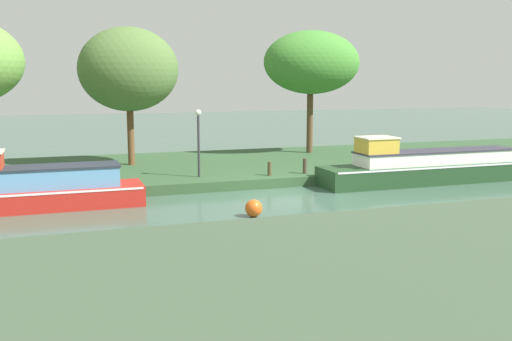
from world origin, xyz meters
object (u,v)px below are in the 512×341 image
(lamp_post, at_px, (199,134))
(channel_buoy, at_px, (254,208))
(forest_barge, at_px, (434,167))
(willow_tree_centre, at_px, (129,70))
(mooring_post_far, at_px, (270,169))
(willow_tree_right, at_px, (312,63))
(red_narrowboat, at_px, (32,190))
(mooring_post_near, at_px, (305,166))

(lamp_post, xyz_separation_m, channel_buoy, (0.41, -5.67, -1.85))
(forest_barge, distance_m, willow_tree_centre, 14.12)
(willow_tree_centre, distance_m, mooring_post_far, 8.13)
(willow_tree_right, bearing_deg, channel_buoy, -122.09)
(red_narrowboat, bearing_deg, mooring_post_far, 9.95)
(forest_barge, xyz_separation_m, red_narrowboat, (-15.89, -0.00, -0.01))
(red_narrowboat, relative_size, willow_tree_centre, 1.19)
(red_narrowboat, height_order, willow_tree_right, willow_tree_right)
(willow_tree_centre, height_order, lamp_post, willow_tree_centre)
(willow_tree_centre, height_order, channel_buoy, willow_tree_centre)
(willow_tree_centre, distance_m, lamp_post, 5.52)
(red_narrowboat, bearing_deg, channel_buoy, -27.67)
(mooring_post_far, bearing_deg, willow_tree_centre, 135.28)
(channel_buoy, bearing_deg, willow_tree_centre, 104.42)
(red_narrowboat, xyz_separation_m, mooring_post_far, (9.06, 1.59, 0.04))
(lamp_post, bearing_deg, forest_barge, -12.79)
(mooring_post_far, bearing_deg, mooring_post_near, 0.00)
(willow_tree_right, bearing_deg, mooring_post_far, -126.78)
(willow_tree_centre, height_order, willow_tree_right, willow_tree_right)
(red_narrowboat, distance_m, lamp_post, 6.77)
(channel_buoy, bearing_deg, mooring_post_far, 64.51)
(willow_tree_right, height_order, mooring_post_far, willow_tree_right)
(willow_tree_centre, xyz_separation_m, channel_buoy, (2.58, -10.02, -4.49))
(forest_barge, xyz_separation_m, willow_tree_right, (-2.10, 7.93, 4.56))
(willow_tree_centre, bearing_deg, mooring_post_far, -44.72)
(lamp_post, bearing_deg, mooring_post_near, -7.80)
(forest_barge, distance_m, mooring_post_near, 5.49)
(red_narrowboat, height_order, mooring_post_far, red_narrowboat)
(willow_tree_centre, distance_m, channel_buoy, 11.27)
(mooring_post_far, bearing_deg, channel_buoy, -115.49)
(red_narrowboat, distance_m, willow_tree_centre, 8.73)
(red_narrowboat, bearing_deg, mooring_post_near, 8.50)
(mooring_post_near, relative_size, channel_buoy, 1.17)
(red_narrowboat, distance_m, mooring_post_far, 9.19)
(willow_tree_right, xyz_separation_m, mooring_post_far, (-4.74, -6.34, -4.53))
(willow_tree_right, height_order, channel_buoy, willow_tree_right)
(willow_tree_right, bearing_deg, willow_tree_centre, -171.87)
(forest_barge, xyz_separation_m, willow_tree_centre, (-11.83, 6.54, 4.10))
(forest_barge, height_order, willow_tree_right, willow_tree_right)
(lamp_post, relative_size, channel_buoy, 4.96)
(willow_tree_centre, xyz_separation_m, mooring_post_far, (4.99, -4.95, -4.08))
(forest_barge, xyz_separation_m, mooring_post_near, (-5.26, 1.59, 0.06))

